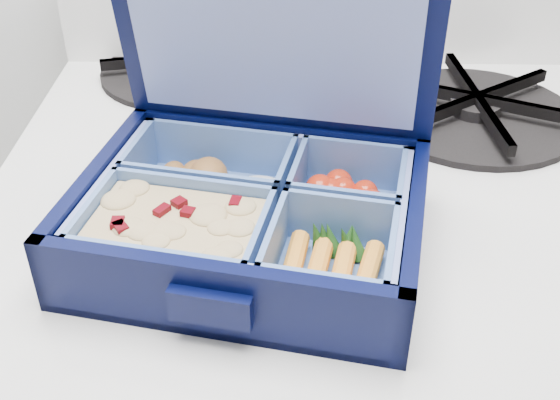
# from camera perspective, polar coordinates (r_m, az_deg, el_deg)

# --- Properties ---
(bento_box) EXTENTS (0.26, 0.22, 0.05)m
(bento_box) POSITION_cam_1_polar(r_m,az_deg,el_deg) (0.48, -2.40, -1.39)
(bento_box) COLOR black
(bento_box) RESTS_ON stove
(burner_grate) EXTENTS (0.25, 0.25, 0.03)m
(burner_grate) POSITION_cam_1_polar(r_m,az_deg,el_deg) (0.67, 15.63, 7.49)
(burner_grate) COLOR black
(burner_grate) RESTS_ON stove
(burner_grate_rear) EXTENTS (0.21, 0.21, 0.02)m
(burner_grate_rear) POSITION_cam_1_polar(r_m,az_deg,el_deg) (0.74, -7.79, 10.80)
(burner_grate_rear) COLOR black
(burner_grate_rear) RESTS_ON stove
(fork) EXTENTS (0.13, 0.13, 0.01)m
(fork) POSITION_cam_1_polar(r_m,az_deg,el_deg) (0.59, -1.39, 3.71)
(fork) COLOR #B0B1B7
(fork) RESTS_ON stove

